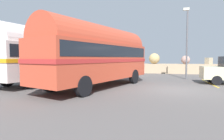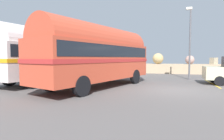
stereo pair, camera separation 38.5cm
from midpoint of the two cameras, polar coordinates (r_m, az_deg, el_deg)
The scene contains 5 objects.
ground at distance 10.72m, azimuth 19.88°, elevation -5.94°, with size 32.00×26.00×0.02m.
breakwater at distance 22.36m, azimuth 17.68°, elevation 0.84°, with size 31.36×2.01×2.45m.
vintage_coach at distance 11.07m, azimuth -3.20°, elevation 5.17°, with size 4.95×8.90×3.70m.
second_coach at distance 13.94m, azimuth -17.04°, elevation 4.71°, with size 4.00×8.88×3.70m.
lamp_post at distance 16.32m, azimuth 23.55°, elevation 8.54°, with size 0.50×0.92×5.66m.
Camera 2 is at (-0.46, -10.50, 1.76)m, focal length 29.58 mm.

